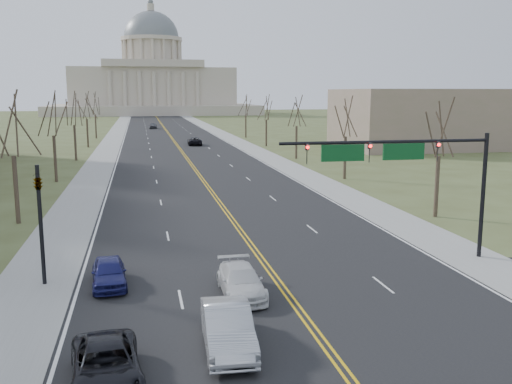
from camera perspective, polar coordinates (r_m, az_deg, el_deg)
name	(u,v)px	position (r m, az deg, el deg)	size (l,w,h in m)	color
road	(171,136)	(125.79, -8.52, 5.51)	(20.00, 380.00, 0.01)	black
cross_road	(310,325)	(24.17, 5.40, -13.07)	(120.00, 14.00, 0.01)	black
sidewalk_left	(114,137)	(125.73, -14.01, 5.33)	(4.00, 380.00, 0.03)	gray
sidewalk_right	(225,136)	(126.98, -3.08, 5.65)	(4.00, 380.00, 0.03)	gray
center_line	(171,136)	(125.78, -8.52, 5.52)	(0.42, 380.00, 0.01)	gold
edge_line_left	(125,137)	(125.65, -13.01, 5.37)	(0.15, 380.00, 0.01)	silver
edge_line_right	(216,136)	(126.68, -4.07, 5.63)	(0.15, 380.00, 0.01)	silver
capitol	(153,82)	(265.30, -10.28, 10.79)	(90.00, 60.00, 50.00)	#B6A998
signal_mast	(402,160)	(32.21, 14.43, 3.07)	(12.12, 0.44, 7.20)	black
signal_left	(40,211)	(29.73, -20.80, -1.82)	(0.32, 0.36, 6.00)	black
tree_r_0	(440,131)	(45.14, 17.91, 5.79)	(3.74, 3.74, 8.50)	#362C20
tree_l_0	(12,128)	(44.24, -23.25, 5.89)	(3.96, 3.96, 9.00)	#362C20
tree_r_1	(346,119)	(63.31, 8.99, 7.19)	(3.74, 3.74, 8.50)	#362C20
tree_l_1	(53,117)	(63.93, -19.68, 7.11)	(3.96, 3.96, 9.00)	#362C20
tree_r_2	(297,113)	(82.33, 4.09, 7.89)	(3.74, 3.74, 8.50)	#362C20
tree_l_2	(74,111)	(83.77, -17.79, 7.75)	(3.96, 3.96, 9.00)	#362C20
tree_r_3	(266,109)	(101.73, 1.04, 8.29)	(3.74, 3.74, 8.50)	#362C20
tree_l_3	(86,107)	(103.67, -16.62, 8.13)	(3.96, 3.96, 9.00)	#362C20
tree_r_4	(246,106)	(121.32, -1.04, 8.55)	(3.74, 3.74, 8.50)	#362C20
tree_l_4	(95,105)	(123.61, -15.82, 8.39)	(3.96, 3.96, 9.00)	#362C20
bldg_right_mass	(415,119)	(102.56, 15.64, 7.08)	(25.00, 20.00, 10.00)	#7A6C56
car_sb_inner_lead	(228,328)	(21.74, -2.85, -13.40)	(1.72, 4.94, 1.63)	#A5A8AD
car_sb_outer_lead	(106,366)	(19.94, -14.77, -16.44)	(2.23, 4.83, 1.34)	black
car_sb_inner_second	(241,281)	(27.08, -1.51, -8.91)	(1.90, 4.67, 1.36)	silver
car_sb_outer_second	(109,273)	(29.18, -14.50, -7.80)	(1.63, 4.06, 1.38)	navy
car_far_nb	(195,141)	(104.52, -6.15, 5.09)	(2.41, 5.23, 1.45)	black
car_far_sb	(153,126)	(153.90, -10.27, 6.55)	(1.91, 4.75, 1.62)	#55575E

